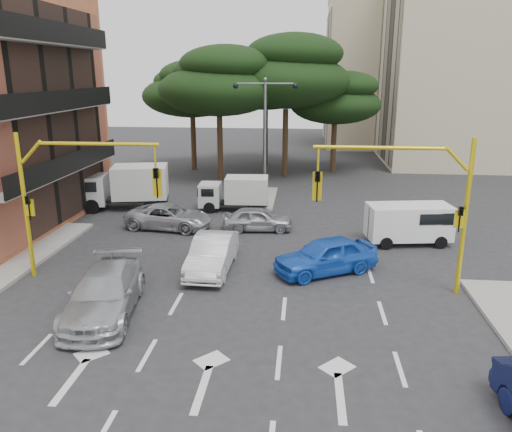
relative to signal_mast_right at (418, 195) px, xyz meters
The scene contains 20 objects.
ground 8.08m from the signal_mast_right, 163.69° to the right, with size 120.00×120.00×0.00m, color #28282B.
median_strip 16.03m from the signal_mast_right, 115.91° to the left, with size 1.40×6.00×0.15m, color gray.
apartment_beige_near 33.22m from the signal_mast_right, 66.34° to the left, with size 20.20×12.15×18.70m.
apartment_beige_far 42.69m from the signal_mast_right, 81.67° to the left, with size 16.20×12.15×16.70m.
pine_left_near 22.98m from the signal_mast_right, 118.29° to the left, with size 9.15×9.15×10.23m.
pine_center 23.13m from the signal_mast_right, 104.66° to the left, with size 9.98×9.98×11.16m.
pine_left_far 27.79m from the signal_mast_right, 119.84° to the left, with size 8.32×8.32×9.30m.
pine_right 24.14m from the signal_mast_right, 94.17° to the left, with size 7.49×7.49×8.37m.
pine_back 28.30m from the signal_mast_right, 106.03° to the left, with size 9.15×9.15×10.23m.
signal_mast_right is the anchor object (origin of this frame).
signal_mast_left 13.61m from the signal_mast_right, behind, with size 5.79×0.37×6.00m.
street_lamp_center 15.65m from the signal_mast_right, 115.91° to the left, with size 4.16×0.36×7.77m.
car_white_hatch 8.74m from the signal_mast_right, behind, with size 1.60×4.58×1.51m, color silver.
car_blue_compact 4.75m from the signal_mast_right, 153.83° to the left, with size 1.80×4.48×1.53m, color blue.
car_silver_wagon 11.89m from the signal_mast_right, 164.90° to the right, with size 2.20×5.41×1.57m, color #A9ADB1.
car_silver_cross_a 13.87m from the signal_mast_right, 148.40° to the left, with size 2.15×4.67×1.30m, color #ABADB3.
car_silver_cross_b 10.31m from the signal_mast_right, 132.73° to the left, with size 1.50×3.73×1.27m, color #A5A7AD.
van_white 6.56m from the signal_mast_right, 80.09° to the left, with size 1.82×4.03×2.02m, color white, non-canonical shape.
box_truck_a 18.95m from the signal_mast_right, 144.61° to the left, with size 2.30×5.48×2.70m, color silver, non-canonical shape.
box_truck_b 14.25m from the signal_mast_right, 127.27° to the left, with size 1.80×4.27×2.10m, color silver, non-canonical shape.
Camera 1 is at (2.59, -16.45, 8.25)m, focal length 35.00 mm.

